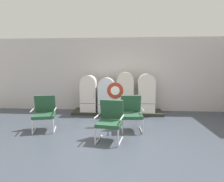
% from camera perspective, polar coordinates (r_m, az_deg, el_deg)
% --- Properties ---
extents(ground, '(12.00, 10.00, 0.05)m').
position_cam_1_polar(ground, '(5.01, 0.03, -15.20)').
color(ground, '#3A414C').
extents(back_wall, '(11.76, 0.12, 3.13)m').
position_cam_1_polar(back_wall, '(8.30, 1.88, 5.03)').
color(back_wall, silver).
rests_on(back_wall, ground).
extents(display_plinth, '(3.62, 0.95, 0.12)m').
position_cam_1_polar(display_plinth, '(7.87, 1.64, -6.26)').
color(display_plinth, '#2C2E24').
rests_on(display_plinth, ground).
extents(refrigerator_0, '(0.62, 0.67, 1.45)m').
position_cam_1_polar(refrigerator_0, '(7.75, -6.90, -0.34)').
color(refrigerator_0, silver).
rests_on(refrigerator_0, display_plinth).
extents(refrigerator_1, '(0.65, 0.70, 1.36)m').
position_cam_1_polar(refrigerator_1, '(7.66, -1.59, -0.76)').
color(refrigerator_1, white).
rests_on(refrigerator_1, display_plinth).
extents(refrigerator_2, '(0.66, 0.70, 1.57)m').
position_cam_1_polar(refrigerator_2, '(7.61, 3.95, 0.08)').
color(refrigerator_2, silver).
rests_on(refrigerator_2, display_plinth).
extents(refrigerator_3, '(0.64, 0.73, 1.51)m').
position_cam_1_polar(refrigerator_3, '(7.67, 10.17, -0.20)').
color(refrigerator_3, silver).
rests_on(refrigerator_3, display_plinth).
extents(armchair_left, '(0.79, 0.83, 1.04)m').
position_cam_1_polar(armchair_left, '(6.08, -19.56, -5.77)').
color(armchair_left, silver).
rests_on(armchair_left, ground).
extents(armchair_right, '(0.72, 0.74, 1.04)m').
position_cam_1_polar(armchair_right, '(5.76, 5.81, -6.11)').
color(armchair_right, silver).
rests_on(armchair_right, ground).
extents(armchair_center, '(0.75, 0.78, 1.04)m').
position_cam_1_polar(armchair_center, '(4.95, -0.51, -8.27)').
color(armchair_center, silver).
rests_on(armchair_center, ground).
extents(sign_stand, '(0.52, 0.32, 1.40)m').
position_cam_1_polar(sign_stand, '(6.18, 0.95, -3.64)').
color(sign_stand, '#2D2D30').
rests_on(sign_stand, ground).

